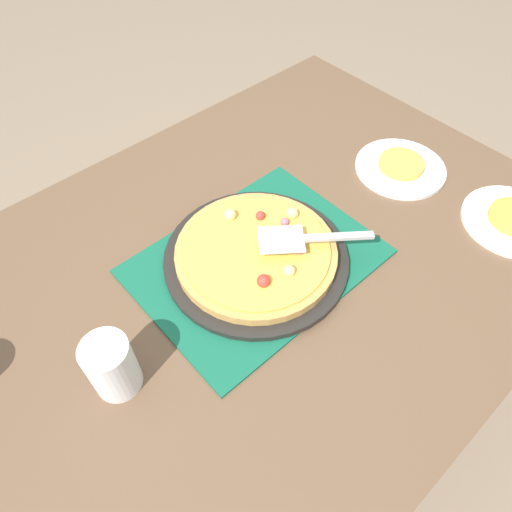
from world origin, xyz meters
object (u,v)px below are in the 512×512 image
Objects in this scene: pizza_pan at (256,258)px; cup_far at (112,366)px; pizza at (257,252)px; plate_near_left at (512,221)px; pizza_server at (305,238)px; served_slice_right at (401,164)px; plate_far_right at (400,168)px.

cup_far is at bearing 6.13° from pizza_pan.
plate_near_left is at bearing 149.07° from pizza.
pizza_pan is 1.83× the size of pizza_server.
served_slice_right is 0.81m from cup_far.
pizza is 3.00× the size of served_slice_right.
cup_far reaches higher than plate_far_right.
plate_near_left is at bearing 149.13° from pizza_pan.
served_slice_right reaches higher than plate_near_left.
cup_far is at bearing 1.10° from plate_far_right.
pizza reaches higher than pizza_pan.
pizza_server is (-0.08, 0.06, 0.06)m from pizza_pan.
pizza_server is at bearing 5.76° from plate_far_right.
served_slice_right reaches higher than plate_far_right.
pizza_pan is 0.36m from cup_far.
served_slice_right is 0.92× the size of cup_far.
pizza reaches higher than plate_far_right.
pizza is 0.46m from plate_far_right.
pizza_pan is 0.11m from pizza_server.
plate_near_left is 1.06× the size of pizza_server.
plate_far_right is (-0.46, 0.02, -0.01)m from pizza_pan.
pizza_server is (-0.08, 0.06, 0.04)m from pizza.
pizza is at bearing -2.75° from plate_far_right.
served_slice_right is (0.00, 0.00, 0.01)m from plate_far_right.
plate_near_left is 0.28m from plate_far_right.
pizza_server is at bearing 5.76° from served_slice_right.
pizza_pan is at bearing -2.77° from served_slice_right.
plate_far_right is 0.39m from pizza_server.
pizza_server is (0.38, 0.04, 0.06)m from plate_far_right.
served_slice_right reaches higher than pizza_pan.
pizza_pan reaches higher than plate_far_right.
plate_far_right is 0.81m from cup_far.
plate_near_left is 2.00× the size of served_slice_right.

